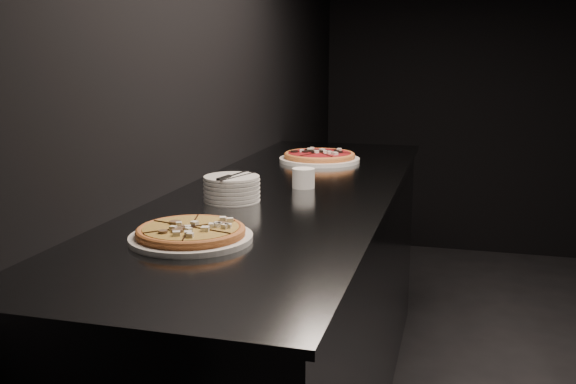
% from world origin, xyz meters
% --- Properties ---
extents(wall_left, '(0.02, 5.00, 2.80)m').
position_xyz_m(wall_left, '(-2.50, 0.00, 1.40)').
color(wall_left, black).
rests_on(wall_left, floor).
extents(counter, '(0.74, 2.44, 0.92)m').
position_xyz_m(counter, '(-2.13, 0.00, 0.46)').
color(counter, '#585A5F').
rests_on(counter, floor).
extents(pizza_mushroom, '(0.34, 0.34, 0.04)m').
position_xyz_m(pizza_mushroom, '(-2.20, -0.70, 0.94)').
color(pizza_mushroom, white).
rests_on(pizza_mushroom, counter).
extents(pizza_tomato, '(0.35, 0.35, 0.04)m').
position_xyz_m(pizza_tomato, '(-2.15, 0.59, 0.94)').
color(pizza_tomato, white).
rests_on(pizza_tomato, counter).
extents(plate_stack, '(0.18, 0.18, 0.08)m').
position_xyz_m(plate_stack, '(-2.25, -0.24, 0.96)').
color(plate_stack, white).
rests_on(plate_stack, counter).
extents(cutlery, '(0.10, 0.18, 0.01)m').
position_xyz_m(cutlery, '(-2.25, -0.26, 1.00)').
color(cutlery, silver).
rests_on(cutlery, plate_stack).
extents(ramekin, '(0.08, 0.08, 0.07)m').
position_xyz_m(ramekin, '(-2.08, 0.01, 0.96)').
color(ramekin, silver).
rests_on(ramekin, counter).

